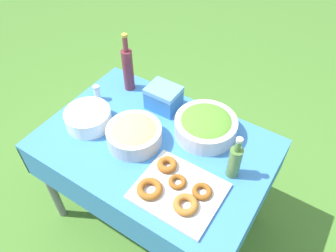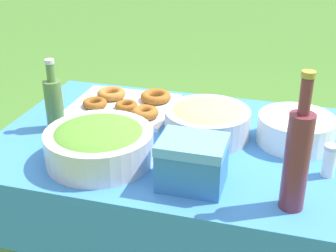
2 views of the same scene
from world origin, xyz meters
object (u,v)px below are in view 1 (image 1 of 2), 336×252
at_px(olive_oil_bottle, 235,161).
at_px(donut_platter, 176,189).
at_px(pasta_bowl, 134,134).
at_px(cooler_box, 164,98).
at_px(plate_stack, 88,118).
at_px(salad_bowl, 206,125).
at_px(wine_bottle, 128,68).

bearing_deg(olive_oil_bottle, donut_platter, -126.78).
height_order(donut_platter, olive_oil_bottle, olive_oil_bottle).
distance_m(pasta_bowl, cooler_box, 0.32).
relative_size(donut_platter, plate_stack, 1.54).
bearing_deg(cooler_box, donut_platter, -50.95).
xyz_separation_m(salad_bowl, donut_platter, (0.07, -0.41, -0.05)).
bearing_deg(pasta_bowl, olive_oil_bottle, 9.56).
bearing_deg(olive_oil_bottle, wine_bottle, 162.74).
relative_size(pasta_bowl, wine_bottle, 0.77).
bearing_deg(pasta_bowl, salad_bowl, 41.91).
distance_m(pasta_bowl, plate_stack, 0.30).
bearing_deg(pasta_bowl, wine_bottle, 130.86).
bearing_deg(salad_bowl, donut_platter, -80.87).
relative_size(plate_stack, wine_bottle, 0.67).
height_order(pasta_bowl, olive_oil_bottle, olive_oil_bottle).
xyz_separation_m(salad_bowl, plate_stack, (-0.59, -0.29, -0.02)).
height_order(donut_platter, cooler_box, cooler_box).
relative_size(wine_bottle, cooler_box, 2.03).
bearing_deg(cooler_box, olive_oil_bottle, -22.16).
height_order(pasta_bowl, wine_bottle, wine_bottle).
height_order(pasta_bowl, donut_platter, pasta_bowl).
bearing_deg(donut_platter, olive_oil_bottle, 53.22).
relative_size(pasta_bowl, donut_platter, 0.74).
bearing_deg(cooler_box, salad_bowl, -10.13).
bearing_deg(plate_stack, donut_platter, -9.96).
xyz_separation_m(plate_stack, cooler_box, (0.28, 0.35, 0.03)).
bearing_deg(olive_oil_bottle, pasta_bowl, -170.44).
relative_size(salad_bowl, olive_oil_bottle, 1.31).
xyz_separation_m(donut_platter, plate_stack, (-0.65, 0.11, 0.03)).
relative_size(salad_bowl, cooler_box, 1.80).
xyz_separation_m(salad_bowl, olive_oil_bottle, (0.24, -0.17, 0.04)).
distance_m(olive_oil_bottle, wine_bottle, 0.88).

